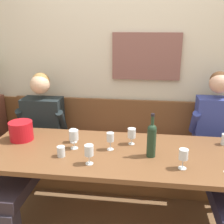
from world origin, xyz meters
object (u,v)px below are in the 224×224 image
at_px(wine_glass_near_bucket, 89,151).
at_px(dining_table, 119,160).
at_px(ice_bucket, 21,131).
at_px(water_tumbler_center, 61,151).
at_px(wine_glass_right_end, 183,155).
at_px(wine_glass_center_rear, 74,136).
at_px(wine_glass_by_bottle, 73,134).
at_px(person_center_right_seat, 32,143).
at_px(wine_glass_center_front, 110,138).
at_px(person_left_seat, 220,152).
at_px(wine_bottle_green_tall, 152,139).
at_px(wine_glass_mid_right, 132,134).
at_px(wall_bench, 125,161).

bearing_deg(wine_glass_near_bucket, dining_table, 49.02).
distance_m(ice_bucket, water_tumbler_center, 0.53).
relative_size(ice_bucket, wine_glass_right_end, 1.37).
relative_size(wine_glass_near_bucket, water_tumbler_center, 1.84).
height_order(wine_glass_center_rear, water_tumbler_center, wine_glass_center_rear).
bearing_deg(ice_bucket, wine_glass_by_bottle, 0.68).
bearing_deg(wine_glass_center_rear, wine_glass_near_bucket, -52.91).
height_order(wine_glass_center_rear, wine_glass_right_end, wine_glass_center_rear).
relative_size(dining_table, water_tumbler_center, 26.92).
relative_size(person_center_right_seat, water_tumbler_center, 14.89).
bearing_deg(wine_glass_center_front, dining_table, -20.46).
xyz_separation_m(person_left_seat, water_tumbler_center, (-1.34, -0.45, 0.14)).
xyz_separation_m(wine_glass_by_bottle, water_tumbler_center, (-0.03, -0.27, -0.04)).
xyz_separation_m(ice_bucket, wine_glass_center_front, (0.83, -0.10, 0.02)).
bearing_deg(dining_table, wine_glass_near_bucket, -130.98).
relative_size(person_left_seat, wine_glass_near_bucket, 8.44).
bearing_deg(water_tumbler_center, wine_bottle_green_tall, 7.76).
relative_size(wine_glass_mid_right, water_tumbler_center, 1.73).
bearing_deg(wine_glass_near_bucket, wine_glass_mid_right, 53.05).
bearing_deg(wine_glass_right_end, wine_glass_near_bucket, -178.11).
height_order(wall_bench, wine_glass_center_rear, wall_bench).
bearing_deg(person_left_seat, person_center_right_seat, -179.92).
relative_size(person_center_right_seat, wine_bottle_green_tall, 3.49).
relative_size(wine_glass_right_end, wine_glass_mid_right, 1.06).
height_order(wall_bench, wine_glass_mid_right, wall_bench).
bearing_deg(person_left_seat, wine_glass_by_bottle, -172.23).
height_order(dining_table, wine_glass_right_end, wine_glass_right_end).
height_order(wine_glass_center_front, wine_glass_right_end, wine_glass_right_end).
xyz_separation_m(wine_glass_center_rear, wine_glass_mid_right, (0.48, 0.15, -0.02)).
distance_m(wine_glass_right_end, wine_glass_mid_right, 0.54).
bearing_deg(ice_bucket, wall_bench, 30.70).
bearing_deg(wine_glass_right_end, wine_bottle_green_tall, 144.38).
bearing_deg(ice_bucket, dining_table, -7.91).
distance_m(wine_glass_mid_right, water_tumbler_center, 0.62).
xyz_separation_m(wall_bench, ice_bucket, (-0.90, -0.54, 0.53)).
xyz_separation_m(wine_glass_mid_right, wine_glass_by_bottle, (-0.52, -0.03, -0.01)).
xyz_separation_m(wall_bench, wine_glass_by_bottle, (-0.42, -0.53, 0.53)).
bearing_deg(wall_bench, wine_bottle_green_tall, -69.72).
bearing_deg(wine_glass_by_bottle, water_tumbler_center, -95.60).
xyz_separation_m(wine_glass_center_rear, wine_glass_right_end, (0.87, -0.22, -0.01)).
height_order(wine_bottle_green_tall, wine_glass_mid_right, wine_bottle_green_tall).
bearing_deg(wine_glass_center_rear, wall_bench, 59.66).
bearing_deg(person_left_seat, wine_glass_near_bucket, -153.71).
xyz_separation_m(wine_glass_right_end, water_tumbler_center, (-0.94, 0.07, -0.06)).
bearing_deg(wine_bottle_green_tall, wine_glass_center_front, 167.86).
bearing_deg(wine_glass_by_bottle, person_left_seat, 7.77).
height_order(person_left_seat, wine_glass_mid_right, person_left_seat).
distance_m(dining_table, wine_glass_right_end, 0.56).
bearing_deg(wine_glass_by_bottle, dining_table, -17.32).
height_order(person_center_right_seat, wine_glass_center_front, person_center_right_seat).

